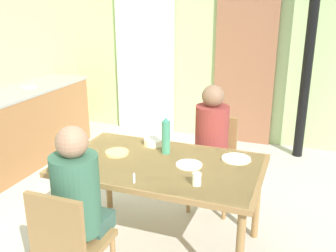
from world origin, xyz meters
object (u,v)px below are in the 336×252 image
object	(u,v)px
kitchen_counter	(14,131)
water_bottle_green_near	(166,136)
person_near_diner	(77,192)
person_far_diner	(211,133)
dining_table	(161,171)
chair_near_diner	(69,242)
chair_far_diner	(214,157)
serving_bowl_center	(154,142)

from	to	relation	value
kitchen_counter	water_bottle_green_near	world-z (taller)	water_bottle_green_near
person_near_diner	person_far_diner	distance (m)	1.45
dining_table	chair_near_diner	bearing A→B (deg)	-110.15
chair_far_diner	water_bottle_green_near	bearing A→B (deg)	67.69
kitchen_counter	person_near_diner	world-z (taller)	person_near_diner
chair_near_diner	chair_far_diner	xyz separation A→B (m)	(0.52, 1.63, 0.00)
dining_table	chair_near_diner	world-z (taller)	chair_near_diner
dining_table	person_far_diner	world-z (taller)	person_far_diner
water_bottle_green_near	serving_bowl_center	distance (m)	0.24
dining_table	chair_near_diner	xyz separation A→B (m)	(-0.30, -0.82, -0.18)
dining_table	person_near_diner	xyz separation A→B (m)	(-0.30, -0.68, 0.11)
kitchen_counter	dining_table	world-z (taller)	kitchen_counter
dining_table	kitchen_counter	bearing A→B (deg)	158.57
chair_near_diner	water_bottle_green_near	distance (m)	1.12
kitchen_counter	dining_table	bearing A→B (deg)	-21.43
dining_table	water_bottle_green_near	xyz separation A→B (m)	(-0.04, 0.20, 0.21)
dining_table	chair_far_diner	world-z (taller)	chair_far_diner
person_far_diner	serving_bowl_center	bearing A→B (deg)	40.12
chair_near_diner	person_near_diner	xyz separation A→B (m)	(-0.00, 0.14, 0.28)
chair_far_diner	water_bottle_green_near	size ratio (longest dim) A/B	2.85
kitchen_counter	water_bottle_green_near	xyz separation A→B (m)	(2.16, -0.66, 0.43)
kitchen_counter	dining_table	distance (m)	2.37
dining_table	chair_far_diner	xyz separation A→B (m)	(0.22, 0.82, -0.18)
kitchen_counter	person_far_diner	size ratio (longest dim) A/B	3.04
person_far_diner	person_near_diner	bearing A→B (deg)	69.14
kitchen_counter	person_near_diner	bearing A→B (deg)	-39.12
person_near_diner	water_bottle_green_near	size ratio (longest dim) A/B	2.52
water_bottle_green_near	kitchen_counter	bearing A→B (deg)	162.90
kitchen_counter	person_far_diner	bearing A→B (deg)	-4.30
chair_near_diner	person_near_diner	world-z (taller)	person_near_diner
chair_near_diner	water_bottle_green_near	size ratio (longest dim) A/B	2.85
kitchen_counter	person_far_diner	distance (m)	2.44
dining_table	chair_far_diner	size ratio (longest dim) A/B	1.76
dining_table	person_far_diner	distance (m)	0.72
person_far_diner	water_bottle_green_near	bearing A→B (deg)	62.24
person_near_diner	serving_bowl_center	bearing A→B (deg)	84.15
chair_far_diner	dining_table	bearing A→B (deg)	75.02
chair_near_diner	person_far_diner	size ratio (longest dim) A/B	1.13
chair_far_diner	chair_near_diner	bearing A→B (deg)	72.39
serving_bowl_center	person_near_diner	bearing A→B (deg)	-95.85
water_bottle_green_near	person_far_diner	bearing A→B (deg)	62.24
chair_far_diner	serving_bowl_center	world-z (taller)	chair_far_diner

